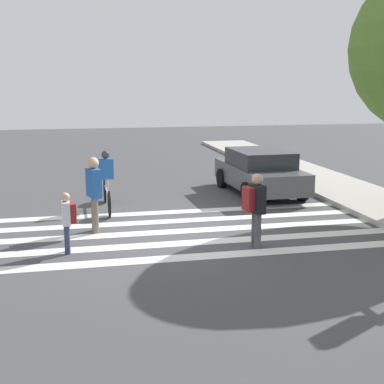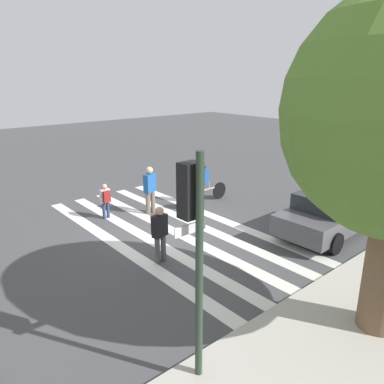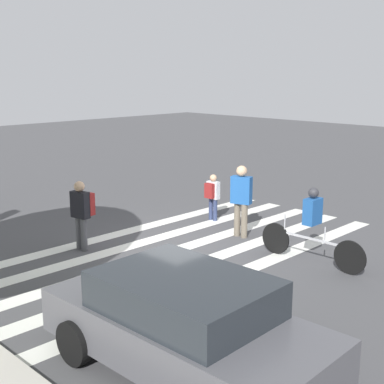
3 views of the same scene
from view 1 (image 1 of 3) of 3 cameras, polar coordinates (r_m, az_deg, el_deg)
The scene contains 7 objects.
ground_plane at distance 12.61m, azimuth -2.21°, elevation -4.27°, with size 60.00×60.00×0.00m, color #444447.
crosswalk_stripes at distance 12.61m, azimuth -2.21°, elevation -4.25°, with size 4.27×10.00×0.01m.
pedestrian_child_with_backpack at distance 12.58m, azimuth -10.41°, elevation 0.18°, with size 0.53×0.36×1.77m.
pedestrian_adult_tall_backpack at distance 11.18m, azimuth -13.12°, elevation -2.70°, with size 0.36×0.30×1.27m.
pedestrian_adult_blue_shirt at distance 11.31m, azimuth 6.75°, elevation -1.33°, with size 0.47×0.42×1.59m.
cyclist_near_curb at distance 14.83m, azimuth -9.13°, elevation 1.43°, with size 2.49×0.40×1.64m.
car_parked_silver_sedan at distance 16.91m, azimuth 7.25°, elevation 2.20°, with size 4.12×2.00×1.39m.
Camera 1 is at (11.95, -2.11, 3.44)m, focal length 50.00 mm.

